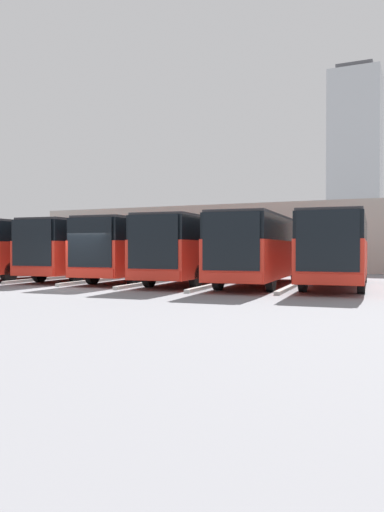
{
  "coord_description": "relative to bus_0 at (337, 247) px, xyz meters",
  "views": [
    {
      "loc": [
        -14.0,
        18.19,
        1.8
      ],
      "look_at": [
        -3.21,
        -5.55,
        1.4
      ],
      "focal_mm": 35.0,
      "sensor_mm": 36.0,
      "label": 1
    }
  ],
  "objects": [
    {
      "name": "curb_divider_1",
      "position": [
        5.27,
        2.27,
        -1.78
      ],
      "size": [
        0.85,
        7.66,
        0.15
      ],
      "primitive_type": "cube",
      "rotation": [
        0.0,
        0.0,
        0.08
      ],
      "color": "#B2B2AD",
      "rests_on": "ground_plane"
    },
    {
      "name": "curb_divider_4",
      "position": [
        15.81,
        1.47,
        -1.78
      ],
      "size": [
        0.85,
        7.66,
        0.15
      ],
      "primitive_type": "cube",
      "rotation": [
        0.0,
        0.0,
        0.08
      ],
      "color": "#B2B2AD",
      "rests_on": "ground_plane"
    },
    {
      "name": "office_tower",
      "position": [
        19.41,
        -182.09,
        34.1
      ],
      "size": [
        19.43,
        19.43,
        73.12
      ],
      "color": "#ADB2B7",
      "rests_on": "ground_plane"
    },
    {
      "name": "bus_1",
      "position": [
        3.51,
        0.62,
        0.0
      ],
      "size": [
        3.46,
        11.31,
        3.34
      ],
      "rotation": [
        0.0,
        0.0,
        0.08
      ],
      "color": "red",
      "rests_on": "ground_plane"
    },
    {
      "name": "curb_divider_3",
      "position": [
        12.29,
        1.61,
        -1.78
      ],
      "size": [
        0.85,
        7.66,
        0.15
      ],
      "primitive_type": "cube",
      "rotation": [
        0.0,
        0.0,
        0.08
      ],
      "color": "#B2B2AD",
      "rests_on": "ground_plane"
    },
    {
      "name": "station_building",
      "position": [
        10.54,
        -19.59,
        0.82
      ],
      "size": [
        34.59,
        16.6,
        5.3
      ],
      "color": "#A8A399",
      "rests_on": "ground_plane"
    },
    {
      "name": "bus_2",
      "position": [
        7.02,
        0.43,
        0.0
      ],
      "size": [
        3.46,
        11.31,
        3.34
      ],
      "rotation": [
        0.0,
        0.0,
        0.08
      ],
      "color": "red",
      "rests_on": "ground_plane"
    },
    {
      "name": "ground_plane",
      "position": [
        10.54,
        5.92,
        -1.86
      ],
      "size": [
        600.0,
        600.0,
        0.0
      ],
      "primitive_type": "plane",
      "color": "gray"
    },
    {
      "name": "curb_divider_0",
      "position": [
        1.76,
        1.65,
        -1.78
      ],
      "size": [
        0.85,
        7.66,
        0.15
      ],
      "primitive_type": "cube",
      "rotation": [
        0.0,
        0.0,
        0.08
      ],
      "color": "#B2B2AD",
      "rests_on": "ground_plane"
    },
    {
      "name": "curb_divider_2",
      "position": [
        8.78,
        2.08,
        -1.78
      ],
      "size": [
        0.85,
        7.66,
        0.15
      ],
      "primitive_type": "cube",
      "rotation": [
        0.0,
        0.0,
        0.08
      ],
      "color": "#B2B2AD",
      "rests_on": "ground_plane"
    },
    {
      "name": "bus_0",
      "position": [
        0.0,
        0.0,
        0.0
      ],
      "size": [
        3.46,
        11.31,
        3.34
      ],
      "rotation": [
        0.0,
        0.0,
        0.08
      ],
      "color": "red",
      "rests_on": "ground_plane"
    },
    {
      "name": "bus_4",
      "position": [
        14.05,
        -0.18,
        0.0
      ],
      "size": [
        3.46,
        11.31,
        3.34
      ],
      "rotation": [
        0.0,
        0.0,
        0.08
      ],
      "color": "red",
      "rests_on": "ground_plane"
    },
    {
      "name": "bus_3",
      "position": [
        10.54,
        -0.03,
        0.0
      ],
      "size": [
        3.46,
        11.31,
        3.34
      ],
      "rotation": [
        0.0,
        0.0,
        0.08
      ],
      "color": "red",
      "rests_on": "ground_plane"
    },
    {
      "name": "bus_5",
      "position": [
        17.56,
        0.93,
        0.0
      ],
      "size": [
        3.46,
        11.31,
        3.34
      ],
      "rotation": [
        0.0,
        0.0,
        0.08
      ],
      "color": "red",
      "rests_on": "ground_plane"
    }
  ]
}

